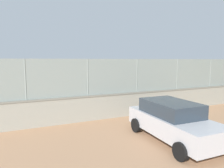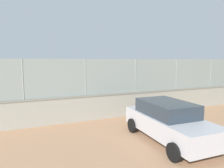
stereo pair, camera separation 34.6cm
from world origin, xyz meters
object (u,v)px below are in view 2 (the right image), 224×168
Objects in this scene: player_near_wall_returning at (127,82)px; sports_ball at (131,92)px; spare_ball_by_wall at (91,116)px; parked_car_silver at (168,121)px; player_baseline_waiting at (83,83)px; player_at_service_line at (67,85)px.

player_near_wall_returning is 1.91m from sports_ball.
parked_car_silver is (-1.65, 4.67, 0.78)m from spare_ball_by_wall.
player_baseline_waiting reaches higher than parked_car_silver.
player_baseline_waiting is at bearing -91.89° from parked_car_silver.
player_near_wall_returning is 0.38× the size of parked_car_silver.
sports_ball is 8.96m from spare_ball_by_wall.
sports_ball reaches higher than spare_ball_by_wall.
player_near_wall_returning reaches higher than sports_ball.
player_at_service_line reaches higher than sports_ball.
player_at_service_line is 6.25m from sports_ball.
player_baseline_waiting is (4.75, -0.37, 0.03)m from player_near_wall_returning.
sports_ball is 3.12× the size of spare_ball_by_wall.
player_near_wall_returning is 10.50m from spare_ball_by_wall.
sports_ball is at bearing 75.14° from player_near_wall_returning.
player_at_service_line is at bearing -92.33° from spare_ball_by_wall.
parked_car_silver is at bearing 66.57° from sports_ball.
spare_ball_by_wall is at bearing 49.24° from player_near_wall_returning.
player_at_service_line is 12.09m from parked_car_silver.
player_at_service_line is 2.01m from player_baseline_waiting.
player_at_service_line is at bearing -83.59° from parked_car_silver.
player_at_service_line is 0.39× the size of parked_car_silver.
player_baseline_waiting reaches higher than player_near_wall_returning.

